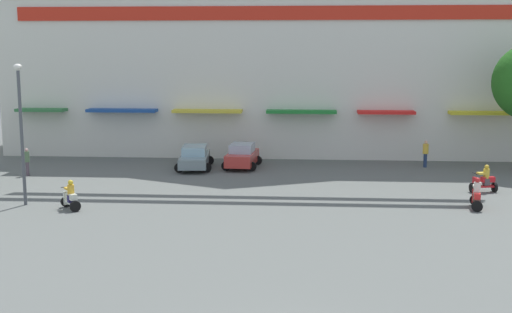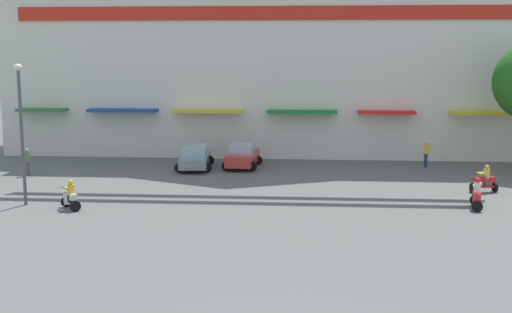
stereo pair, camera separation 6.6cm
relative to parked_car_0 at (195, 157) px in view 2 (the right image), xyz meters
name	(u,v)px [view 2 (the right image)]	position (x,y,z in m)	size (l,w,h in m)	color
ground_plane	(295,223)	(6.64, -12.97, -0.74)	(128.00, 128.00, 0.00)	#5A5F5A
colonial_building	(301,26)	(6.64, 11.20, 8.60)	(42.48, 19.71, 21.21)	silver
parked_car_0	(195,157)	(0.00, 0.00, 0.00)	(2.55, 4.57, 1.48)	gray
parked_car_1	(243,156)	(3.01, 0.53, 0.04)	(2.45, 3.93, 1.57)	#BB362F
scooter_rider_2	(71,197)	(-4.12, -11.19, -0.14)	(1.27, 1.38, 1.45)	black
scooter_rider_3	(485,181)	(16.63, -5.87, -0.12)	(1.48, 0.80, 1.50)	black
scooter_rider_5	(477,196)	(15.27, -9.63, -0.11)	(0.77, 1.56, 1.55)	black
pedestrian_0	(27,160)	(-9.71, -3.11, 0.22)	(0.44, 0.44, 1.68)	#52444E
pedestrian_1	(426,152)	(14.85, 1.58, 0.25)	(0.43, 0.43, 1.75)	navy
streetlamp_near	(21,124)	(-6.68, -10.45, 3.27)	(0.40, 0.40, 6.89)	#474C51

